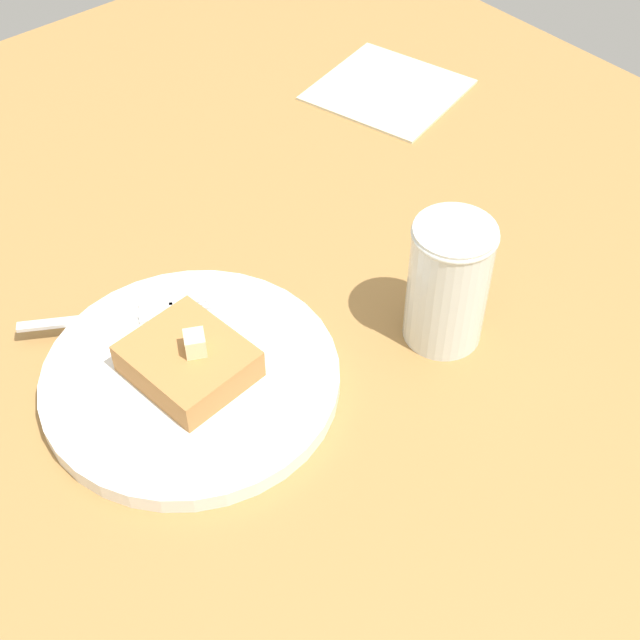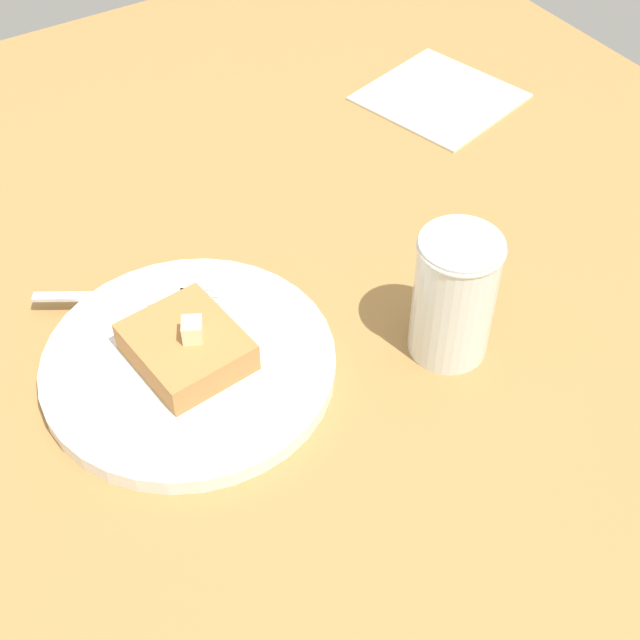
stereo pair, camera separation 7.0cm
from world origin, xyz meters
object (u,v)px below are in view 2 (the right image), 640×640
object	(u,v)px
fork	(139,296)
napkin	(440,97)
syrup_jar	(453,302)
plate	(189,363)

from	to	relation	value
fork	napkin	distance (cm)	44.30
fork	syrup_jar	distance (cm)	26.55
plate	syrup_jar	xyz separation A→B (cm)	(-8.97, -19.31, 4.27)
plate	napkin	world-z (taller)	plate
plate	syrup_jar	world-z (taller)	syrup_jar
plate	napkin	xyz separation A→B (cm)	(21.30, -41.90, -0.74)
plate	syrup_jar	size ratio (longest dim) A/B	2.08
plate	fork	bearing A→B (deg)	3.10
fork	syrup_jar	world-z (taller)	syrup_jar
fork	napkin	bearing A→B (deg)	-73.08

